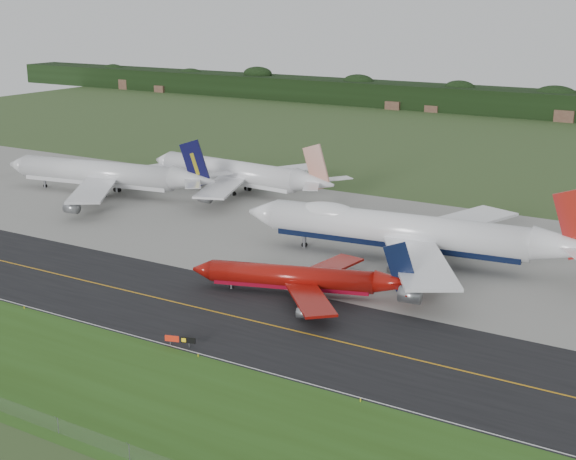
% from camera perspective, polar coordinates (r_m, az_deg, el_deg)
% --- Properties ---
extents(ground, '(600.00, 600.00, 0.00)m').
position_cam_1_polar(ground, '(146.00, -3.85, -5.43)').
color(ground, '#2E4420').
rests_on(ground, ground).
extents(grass_verge, '(400.00, 30.00, 0.01)m').
position_cam_1_polar(grass_verge, '(121.52, -13.46, -10.48)').
color(grass_verge, '#2C5017').
rests_on(grass_verge, ground).
extents(taxiway, '(400.00, 32.00, 0.02)m').
position_cam_1_polar(taxiway, '(142.98, -4.77, -5.92)').
color(taxiway, black).
rests_on(taxiway, ground).
extents(apron, '(400.00, 78.00, 0.01)m').
position_cam_1_polar(apron, '(187.73, 5.06, -0.52)').
color(apron, gray).
rests_on(apron, ground).
extents(taxiway_centreline, '(400.00, 0.40, 0.00)m').
position_cam_1_polar(taxiway_centreline, '(142.97, -4.77, -5.91)').
color(taxiway_centreline, orange).
rests_on(taxiway_centreline, taxiway).
extents(taxiway_edge_line, '(400.00, 0.25, 0.00)m').
position_cam_1_polar(taxiway_edge_line, '(131.77, -8.73, -8.03)').
color(taxiway_edge_line, silver).
rests_on(taxiway_edge_line, taxiway).
extents(perimeter_fence, '(320.00, 0.10, 320.00)m').
position_cam_1_polar(perimeter_fence, '(113.33, -18.16, -12.30)').
color(perimeter_fence, slate).
rests_on(perimeter_fence, ground).
extents(horizon_treeline, '(700.00, 25.00, 12.00)m').
position_cam_1_polar(horizon_treeline, '(395.61, 19.62, 8.20)').
color(horizon_treeline, black).
rests_on(horizon_treeline, ground).
extents(jet_ba_747, '(77.39, 63.72, 19.45)m').
position_cam_1_polar(jet_ba_747, '(169.78, 8.59, -0.11)').
color(jet_ba_747, white).
rests_on(jet_ba_747, ground).
extents(jet_red_737, '(42.46, 33.74, 11.73)m').
position_cam_1_polar(jet_red_737, '(150.04, 1.15, -3.47)').
color(jet_red_737, maroon).
rests_on(jet_red_737, ground).
extents(jet_navy_gold, '(68.36, 58.94, 17.66)m').
position_cam_1_polar(jet_navy_gold, '(232.47, -12.65, 3.87)').
color(jet_navy_gold, silver).
rests_on(jet_navy_gold, ground).
extents(jet_star_tail, '(64.57, 53.88, 17.03)m').
position_cam_1_polar(jet_star_tail, '(229.31, -3.50, 4.03)').
color(jet_star_tail, white).
rests_on(jet_star_tail, ground).
extents(taxiway_sign, '(4.97, 1.73, 1.72)m').
position_cam_1_polar(taxiway_sign, '(130.18, -7.69, -7.73)').
color(taxiway_sign, slate).
rests_on(taxiway_sign, ground).
extents(edge_marker_left, '(0.16, 0.16, 0.50)m').
position_cam_1_polar(edge_marker_left, '(151.99, -18.25, -5.25)').
color(edge_marker_left, yellow).
rests_on(edge_marker_left, ground).
extents(edge_marker_center, '(0.16, 0.16, 0.50)m').
position_cam_1_polar(edge_marker_center, '(126.69, -6.41, -8.85)').
color(edge_marker_center, yellow).
rests_on(edge_marker_center, ground).
extents(edge_marker_right, '(0.16, 0.16, 0.50)m').
position_cam_1_polar(edge_marker_right, '(113.43, 5.18, -11.96)').
color(edge_marker_right, yellow).
rests_on(edge_marker_right, ground).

